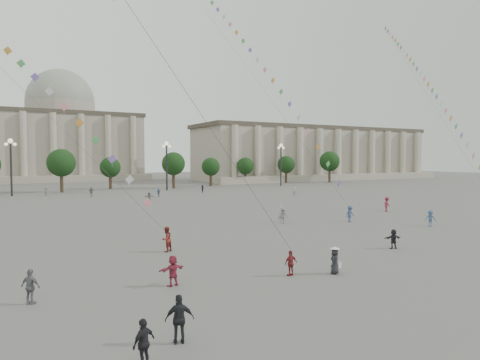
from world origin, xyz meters
TOP-DOWN VIEW (x-y plane):
  - ground at (0.00, 0.00)m, footprint 360.00×360.00m
  - hall_east at (75.00, 93.89)m, footprint 84.00×26.22m
  - hall_central at (0.00, 129.22)m, footprint 48.30×34.30m
  - tree_row at (0.00, 78.00)m, footprint 137.12×5.12m
  - lamp_post_mid_west at (-15.00, 70.00)m, footprint 2.00×0.90m
  - lamp_post_mid_east at (15.00, 70.00)m, footprint 2.00×0.90m
  - lamp_post_far_east at (45.00, 70.00)m, footprint 2.00×0.90m
  - person_crowd_0 at (8.62, 56.02)m, footprint 0.95×0.62m
  - person_crowd_3 at (10.86, 3.74)m, footprint 1.49×0.75m
  - person_crowd_4 at (-9.37, 67.96)m, footprint 1.50×0.96m
  - person_crowd_6 at (10.41, 18.37)m, footprint 1.29×1.05m
  - person_crowd_7 at (30.95, 44.76)m, footprint 1.63×1.13m
  - person_crowd_8 at (28.44, 20.49)m, footprint 1.41×1.05m
  - person_crowd_9 at (19.47, 60.82)m, footprint 1.21×1.41m
  - person_crowd_12 at (4.24, 47.14)m, footprint 1.61×0.98m
  - person_crowd_13 at (10.96, 19.53)m, footprint 0.65×0.76m
  - person_crowd_14 at (22.84, 9.59)m, footprint 1.19×1.23m
  - person_crowd_16 at (-2.22, 61.83)m, footprint 1.08×0.47m
  - tourist_0 at (-0.70, 1.27)m, footprint 0.93×0.45m
  - tourist_1 at (-9.92, -4.41)m, footprint 1.20×0.74m
  - tourist_2 at (-7.64, 2.72)m, footprint 1.67×0.85m
  - tourist_3 at (-14.73, 3.21)m, footprint 1.03×1.00m
  - tourist_4 at (-11.65, -5.58)m, footprint 1.06×0.85m
  - kite_flyer_0 at (-5.13, 11.19)m, footprint 1.18×1.11m
  - kite_flyer_1 at (17.63, 15.85)m, footprint 1.21×0.75m
  - hat_person at (1.93, 0.33)m, footprint 0.92×0.82m
  - kite_train_mid at (13.84, 41.51)m, footprint 7.89×48.48m
  - kite_train_east at (38.03, 22.68)m, footprint 19.43×32.58m

SIDE VIEW (x-z plane):
  - ground at x=0.00m, z-range 0.00..0.00m
  - person_crowd_0 at x=8.62m, z-range 0.00..1.50m
  - person_crowd_9 at x=19.47m, z-range 0.00..1.53m
  - person_crowd_3 at x=10.86m, z-range 0.00..1.54m
  - tourist_0 at x=-0.70m, z-range 0.00..1.54m
  - person_crowd_4 at x=-9.37m, z-range 0.00..1.54m
  - person_crowd_12 at x=4.24m, z-range 0.00..1.66m
  - tourist_4 at x=-11.65m, z-range 0.00..1.68m
  - hat_person at x=1.93m, z-range 0.00..1.69m
  - person_crowd_14 at x=22.84m, z-range 0.00..1.69m
  - person_crowd_7 at x=30.95m, z-range 0.00..1.69m
  - tourist_2 at x=-7.64m, z-range 0.00..1.72m
  - tourist_3 at x=-14.73m, z-range 0.00..1.73m
  - person_crowd_6 at x=10.41m, z-range 0.00..1.74m
  - person_crowd_13 at x=10.96m, z-range 0.00..1.77m
  - kite_flyer_1 at x=17.63m, z-range 0.00..1.81m
  - person_crowd_16 at x=-2.22m, z-range 0.00..1.83m
  - tourist_1 at x=-9.92m, z-range 0.00..1.90m
  - kite_flyer_0 at x=-5.13m, z-range 0.00..1.92m
  - person_crowd_8 at x=28.44m, z-range 0.00..1.94m
  - tree_row at x=0.00m, z-range 1.39..9.39m
  - lamp_post_mid_west at x=-15.00m, z-range 2.03..12.68m
  - lamp_post_mid_east at x=15.00m, z-range 2.03..12.68m
  - lamp_post_far_east at x=45.00m, z-range 2.03..12.68m
  - hall_east at x=75.00m, z-range -0.17..17.03m
  - hall_central at x=0.00m, z-range -3.52..31.98m
  - kite_train_east at x=38.03m, z-range -6.37..42.60m
  - kite_train_mid at x=13.84m, z-range -6.29..64.92m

